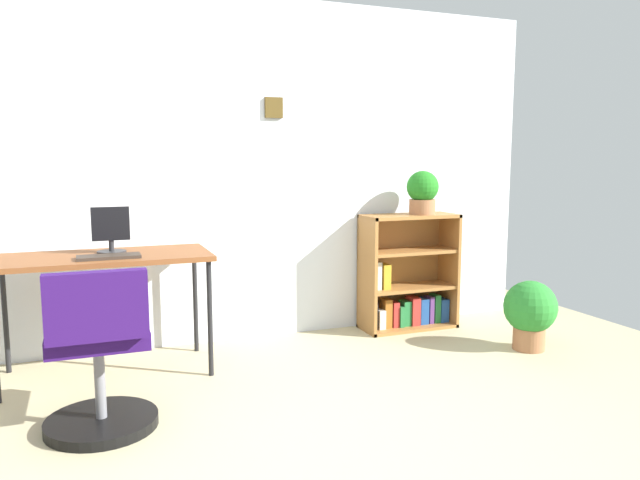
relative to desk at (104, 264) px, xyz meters
name	(u,v)px	position (x,y,z in m)	size (l,w,h in m)	color
wall_back	(189,172)	(0.57, 0.46, 0.51)	(5.20, 0.12, 2.35)	silver
desk	(104,264)	(0.00, 0.00, 0.00)	(1.19, 0.57, 0.71)	brown
monitor	(111,231)	(0.05, 0.06, 0.18)	(0.21, 0.17, 0.27)	#262628
keyboard	(109,257)	(0.02, -0.14, 0.06)	(0.34, 0.14, 0.02)	#342A22
office_chair	(99,361)	(-0.06, -0.81, -0.32)	(0.52, 0.55, 0.79)	black
bookshelf_low	(405,279)	(2.13, 0.26, -0.29)	(0.71, 0.30, 0.86)	#9D6733
potted_plant_on_shelf	(423,192)	(2.23, 0.21, 0.36)	(0.23, 0.23, 0.32)	#9E6642
potted_plant_floor	(530,311)	(2.63, -0.53, -0.40)	(0.35, 0.35, 0.46)	#9E6642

